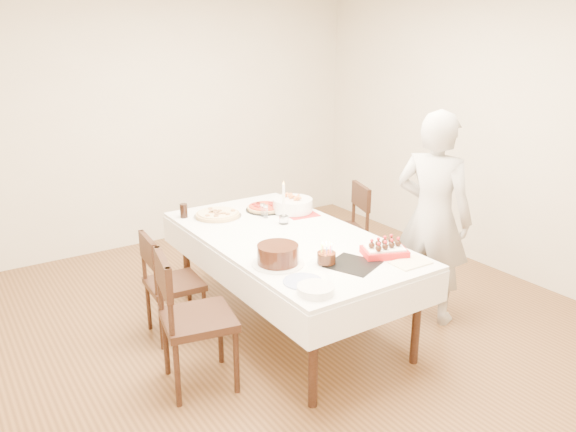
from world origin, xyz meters
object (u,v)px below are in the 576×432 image
taper_candle (284,203)px  cola_glass (184,211)px  layer_cake (278,255)px  chair_right_savory (341,231)px  pasta_bowl (293,205)px  birthday_cake (326,253)px  strawberry_box (385,250)px  chair_left_savory (174,284)px  chair_left_dessert (198,319)px  dining_table (288,281)px  pizza_white (218,215)px  person (433,218)px  pizza_pepperoni (265,208)px

taper_candle → cola_glass: (-0.61, 0.59, -0.12)m
taper_candle → layer_cake: (-0.49, -0.68, -0.11)m
chair_right_savory → pasta_bowl: 0.68m
taper_candle → birthday_cake: (-0.22, -0.85, -0.10)m
chair_right_savory → strawberry_box: 1.39m
chair_left_savory → chair_left_dessert: bearing=84.4°
chair_left_dessert → layer_cake: size_ratio=2.68×
chair_left_savory → birthday_cake: (0.70, -0.95, 0.41)m
dining_table → pizza_white: 0.84m
chair_right_savory → cola_glass: size_ratio=7.59×
pizza_white → chair_left_dessert: bearing=-123.0°
person → layer_cake: person is taller
layer_cake → pasta_bowl: bearing=51.1°
chair_left_dessert → cola_glass: bearing=-98.7°
cola_glass → strawberry_box: cola_glass is taller
person → pizza_pepperoni: size_ratio=5.10×
chair_left_savory → pizza_white: (0.55, 0.35, 0.35)m
birthday_cake → chair_left_savory: bearing=126.5°
chair_left_dessert → pasta_bowl: chair_left_dessert is taller
chair_right_savory → pizza_white: size_ratio=2.23×
dining_table → layer_cake: 0.70m
chair_left_dessert → pizza_pepperoni: bearing=-126.7°
pizza_white → pasta_bowl: pasta_bowl is taller
chair_left_savory → layer_cake: size_ratio=2.37×
person → layer_cake: size_ratio=4.80×
cola_glass → strawberry_box: size_ratio=0.39×
pizza_pepperoni → dining_table: bearing=-106.4°
person → pizza_white: size_ratio=4.22×
pasta_bowl → birthday_cake: size_ratio=2.50×
cola_glass → dining_table: bearing=-61.0°
person → chair_left_dessert: bearing=64.3°
dining_table → strawberry_box: strawberry_box is taller
chair_right_savory → person: person is taller
layer_cake → cola_glass: bearing=95.3°
layer_cake → chair_left_savory: bearing=119.1°
chair_right_savory → chair_left_savory: (-1.73, -0.16, -0.03)m
chair_left_dessert → pizza_white: bearing=-111.5°
pizza_pepperoni → cola_glass: cola_glass is taller
pizza_white → taper_candle: (0.37, -0.44, 0.16)m
chair_right_savory → cola_glass: chair_right_savory is taller
chair_right_savory → birthday_cake: bearing=-114.4°
chair_left_savory → taper_candle: (0.92, -0.10, 0.51)m
cola_glass → pizza_white: bearing=-31.7°
chair_left_savory → taper_candle: 1.06m
pizza_pepperoni → taper_candle: taper_candle is taller
dining_table → taper_candle: 0.63m
cola_glass → chair_right_savory: bearing=-13.3°
dining_table → pasta_bowl: pasta_bowl is taller
chair_left_savory → chair_right_savory: bearing=-170.3°
chair_right_savory → cola_glass: 1.50m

